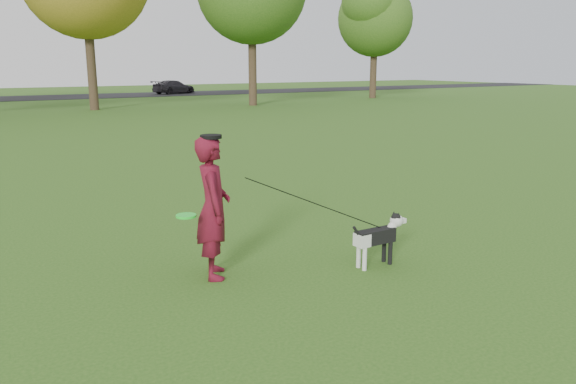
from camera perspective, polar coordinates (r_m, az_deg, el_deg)
ground at (r=6.68m, az=-1.43°, el=-8.84°), size 120.00×120.00×0.00m
man at (r=6.59m, az=-7.62°, el=-1.58°), size 0.59×0.72×1.68m
dog at (r=7.09m, az=9.25°, el=-4.28°), size 0.86×0.17×0.66m
car_right at (r=48.37m, az=-11.52°, el=10.41°), size 4.08×2.72×1.10m
man_held_items at (r=6.83m, az=3.03°, el=-1.27°), size 2.51×0.86×1.25m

